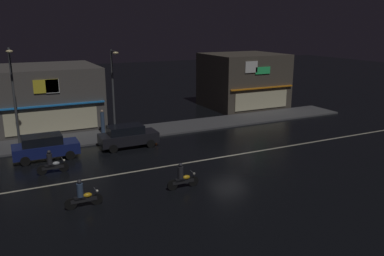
{
  "coord_description": "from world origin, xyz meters",
  "views": [
    {
      "loc": [
        -13.78,
        -22.38,
        8.95
      ],
      "look_at": [
        -1.44,
        2.9,
        1.51
      ],
      "focal_mm": 36.87,
      "sensor_mm": 36.0,
      "label": 1
    }
  ],
  "objects_px": {
    "streetlamp_west": "(13,91)",
    "motorcycle_following": "(82,196)",
    "motorcycle_opposite_lane": "(52,164)",
    "parked_car_trailing": "(45,147)",
    "parked_car_near_kerb": "(128,136)",
    "traffic_cone": "(156,135)",
    "motorcycle_lead": "(182,178)",
    "streetlamp_mid": "(113,84)",
    "pedestrian_on_sidewalk": "(103,122)"
  },
  "relations": [
    {
      "from": "streetlamp_west",
      "to": "motorcycle_following",
      "type": "height_order",
      "value": "streetlamp_west"
    },
    {
      "from": "streetlamp_west",
      "to": "motorcycle_opposite_lane",
      "type": "xyz_separation_m",
      "value": [
        1.52,
        -5.76,
        -3.78
      ]
    },
    {
      "from": "parked_car_trailing",
      "to": "motorcycle_following",
      "type": "height_order",
      "value": "parked_car_trailing"
    },
    {
      "from": "parked_car_near_kerb",
      "to": "motorcycle_following",
      "type": "bearing_deg",
      "value": 60.14
    },
    {
      "from": "traffic_cone",
      "to": "motorcycle_lead",
      "type": "bearing_deg",
      "value": -102.71
    },
    {
      "from": "motorcycle_following",
      "to": "parked_car_near_kerb",
      "type": "bearing_deg",
      "value": -112.47
    },
    {
      "from": "motorcycle_lead",
      "to": "parked_car_near_kerb",
      "type": "bearing_deg",
      "value": -91.29
    },
    {
      "from": "streetlamp_mid",
      "to": "motorcycle_lead",
      "type": "relative_size",
      "value": 3.59
    },
    {
      "from": "pedestrian_on_sidewalk",
      "to": "streetlamp_mid",
      "type": "bearing_deg",
      "value": 51.01
    },
    {
      "from": "streetlamp_west",
      "to": "parked_car_trailing",
      "type": "xyz_separation_m",
      "value": [
        1.48,
        -2.66,
        -3.54
      ]
    },
    {
      "from": "motorcycle_following",
      "to": "motorcycle_opposite_lane",
      "type": "height_order",
      "value": "same"
    },
    {
      "from": "streetlamp_west",
      "to": "pedestrian_on_sidewalk",
      "type": "distance_m",
      "value": 7.49
    },
    {
      "from": "parked_car_trailing",
      "to": "traffic_cone",
      "type": "xyz_separation_m",
      "value": [
        8.55,
        1.24,
        -0.59
      ]
    },
    {
      "from": "pedestrian_on_sidewalk",
      "to": "parked_car_trailing",
      "type": "bearing_deg",
      "value": -76.22
    },
    {
      "from": "pedestrian_on_sidewalk",
      "to": "motorcycle_lead",
      "type": "height_order",
      "value": "pedestrian_on_sidewalk"
    },
    {
      "from": "motorcycle_opposite_lane",
      "to": "traffic_cone",
      "type": "xyz_separation_m",
      "value": [
        8.51,
        4.33,
        -0.36
      ]
    },
    {
      "from": "pedestrian_on_sidewalk",
      "to": "motorcycle_following",
      "type": "height_order",
      "value": "pedestrian_on_sidewalk"
    },
    {
      "from": "streetlamp_mid",
      "to": "parked_car_trailing",
      "type": "distance_m",
      "value": 8.02
    },
    {
      "from": "pedestrian_on_sidewalk",
      "to": "traffic_cone",
      "type": "bearing_deg",
      "value": 21.91
    },
    {
      "from": "parked_car_trailing",
      "to": "traffic_cone",
      "type": "distance_m",
      "value": 8.66
    },
    {
      "from": "streetlamp_west",
      "to": "parked_car_trailing",
      "type": "distance_m",
      "value": 4.67
    },
    {
      "from": "pedestrian_on_sidewalk",
      "to": "motorcycle_opposite_lane",
      "type": "xyz_separation_m",
      "value": [
        -4.98,
        -7.42,
        -0.44
      ]
    },
    {
      "from": "parked_car_near_kerb",
      "to": "parked_car_trailing",
      "type": "xyz_separation_m",
      "value": [
        -5.87,
        -0.12,
        0.0
      ]
    },
    {
      "from": "parked_car_near_kerb",
      "to": "motorcycle_following",
      "type": "relative_size",
      "value": 2.26
    },
    {
      "from": "parked_car_near_kerb",
      "to": "traffic_cone",
      "type": "height_order",
      "value": "parked_car_near_kerb"
    },
    {
      "from": "motorcycle_lead",
      "to": "motorcycle_following",
      "type": "height_order",
      "value": "same"
    },
    {
      "from": "streetlamp_mid",
      "to": "motorcycle_opposite_lane",
      "type": "bearing_deg",
      "value": -129.75
    },
    {
      "from": "streetlamp_mid",
      "to": "traffic_cone",
      "type": "distance_m",
      "value": 5.47
    },
    {
      "from": "parked_car_near_kerb",
      "to": "motorcycle_following",
      "type": "height_order",
      "value": "parked_car_near_kerb"
    },
    {
      "from": "streetlamp_west",
      "to": "motorcycle_opposite_lane",
      "type": "relative_size",
      "value": 3.82
    },
    {
      "from": "parked_car_near_kerb",
      "to": "pedestrian_on_sidewalk",
      "type": "bearing_deg",
      "value": -78.55
    },
    {
      "from": "streetlamp_west",
      "to": "motorcycle_lead",
      "type": "bearing_deg",
      "value": -55.54
    },
    {
      "from": "parked_car_near_kerb",
      "to": "traffic_cone",
      "type": "distance_m",
      "value": 2.97
    },
    {
      "from": "streetlamp_west",
      "to": "motorcycle_opposite_lane",
      "type": "bearing_deg",
      "value": -75.23
    },
    {
      "from": "pedestrian_on_sidewalk",
      "to": "motorcycle_lead",
      "type": "xyz_separation_m",
      "value": [
        1.3,
        -13.01,
        -0.44
      ]
    },
    {
      "from": "motorcycle_following",
      "to": "traffic_cone",
      "type": "bearing_deg",
      "value": -120.57
    },
    {
      "from": "parked_car_near_kerb",
      "to": "motorcycle_following",
      "type": "distance_m",
      "value": 10.13
    },
    {
      "from": "motorcycle_opposite_lane",
      "to": "traffic_cone",
      "type": "relative_size",
      "value": 3.45
    },
    {
      "from": "streetlamp_mid",
      "to": "motorcycle_lead",
      "type": "distance_m",
      "value": 13.28
    },
    {
      "from": "streetlamp_west",
      "to": "traffic_cone",
      "type": "relative_size",
      "value": 13.19
    },
    {
      "from": "streetlamp_mid",
      "to": "motorcycle_lead",
      "type": "height_order",
      "value": "streetlamp_mid"
    },
    {
      "from": "motorcycle_lead",
      "to": "traffic_cone",
      "type": "height_order",
      "value": "motorcycle_lead"
    },
    {
      "from": "parked_car_trailing",
      "to": "motorcycle_lead",
      "type": "height_order",
      "value": "parked_car_trailing"
    },
    {
      "from": "motorcycle_opposite_lane",
      "to": "traffic_cone",
      "type": "height_order",
      "value": "motorcycle_opposite_lane"
    },
    {
      "from": "pedestrian_on_sidewalk",
      "to": "motorcycle_opposite_lane",
      "type": "bearing_deg",
      "value": -60.81
    },
    {
      "from": "motorcycle_lead",
      "to": "pedestrian_on_sidewalk",
      "type": "bearing_deg",
      "value": -88.49
    },
    {
      "from": "motorcycle_opposite_lane",
      "to": "pedestrian_on_sidewalk",
      "type": "bearing_deg",
      "value": 62.81
    },
    {
      "from": "pedestrian_on_sidewalk",
      "to": "traffic_cone",
      "type": "distance_m",
      "value": 4.76
    },
    {
      "from": "pedestrian_on_sidewalk",
      "to": "parked_car_trailing",
      "type": "height_order",
      "value": "pedestrian_on_sidewalk"
    },
    {
      "from": "streetlamp_west",
      "to": "pedestrian_on_sidewalk",
      "type": "bearing_deg",
      "value": 14.31
    }
  ]
}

